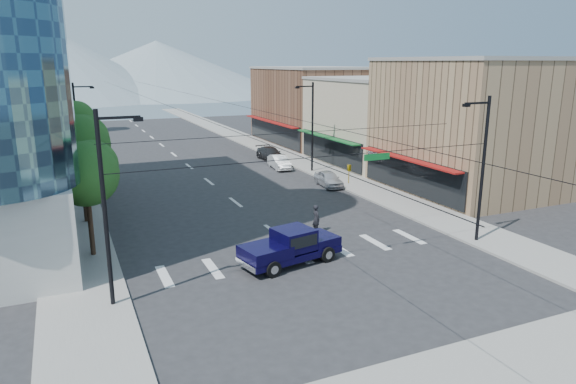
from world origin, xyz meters
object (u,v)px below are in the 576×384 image
(parked_car_mid, at_px, (279,162))
(parked_car_far, at_px, (270,154))
(pickup_truck, at_px, (290,246))
(parked_car_near, at_px, (329,179))
(pedestrian, at_px, (316,219))

(parked_car_mid, height_order, parked_car_far, parked_car_far)
(pickup_truck, height_order, parked_car_far, pickup_truck)
(parked_car_near, bearing_deg, pickup_truck, -118.80)
(pickup_truck, xyz_separation_m, parked_car_near, (10.65, 15.36, -0.34))
(pedestrian, xyz_separation_m, parked_car_mid, (5.90, 20.17, -0.23))
(parked_car_near, distance_m, parked_car_far, 14.05)
(pedestrian, relative_size, parked_car_near, 0.46)
(parked_car_mid, bearing_deg, parked_car_near, -78.03)
(pickup_truck, height_order, parked_car_near, pickup_truck)
(parked_car_near, bearing_deg, parked_car_far, 95.95)
(pickup_truck, distance_m, parked_car_mid, 26.24)
(pedestrian, distance_m, parked_car_mid, 21.02)
(parked_car_near, relative_size, parked_car_far, 0.81)
(pickup_truck, height_order, parked_car_mid, pickup_truck)
(pickup_truck, relative_size, pedestrian, 3.26)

